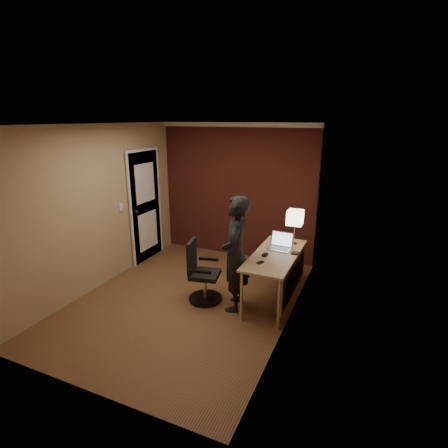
# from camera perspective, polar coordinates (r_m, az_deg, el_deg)

# --- Properties ---
(room) EXTENTS (4.00, 4.00, 4.00)m
(room) POSITION_cam_1_polar(r_m,az_deg,el_deg) (6.28, -1.60, 5.87)
(room) COLOR brown
(room) RESTS_ON ground
(desk) EXTENTS (0.60, 1.50, 0.73)m
(desk) POSITION_cam_1_polar(r_m,az_deg,el_deg) (5.05, 9.15, -6.30)
(desk) COLOR tan
(desk) RESTS_ON ground
(desk_lamp) EXTENTS (0.22, 0.22, 0.54)m
(desk_lamp) POSITION_cam_1_polar(r_m,az_deg,el_deg) (5.31, 11.52, 0.97)
(desk_lamp) COLOR silver
(desk_lamp) RESTS_ON desk
(laptop) EXTENTS (0.35, 0.28, 0.23)m
(laptop) POSITION_cam_1_polar(r_m,az_deg,el_deg) (5.22, 9.21, -3.25)
(laptop) COLOR silver
(laptop) RESTS_ON desk
(mouse) EXTENTS (0.07, 0.11, 0.03)m
(mouse) POSITION_cam_1_polar(r_m,az_deg,el_deg) (4.92, 6.71, -5.01)
(mouse) COLOR black
(mouse) RESTS_ON desk
(phone) EXTENTS (0.09, 0.13, 0.01)m
(phone) POSITION_cam_1_polar(r_m,az_deg,el_deg) (4.69, 5.96, -6.25)
(phone) COLOR black
(phone) RESTS_ON desk
(wallet) EXTENTS (0.10, 0.12, 0.02)m
(wallet) POSITION_cam_1_polar(r_m,az_deg,el_deg) (5.07, 11.49, -4.65)
(wallet) COLOR black
(wallet) RESTS_ON desk
(office_chair) EXTENTS (0.49, 0.55, 0.90)m
(office_chair) POSITION_cam_1_polar(r_m,az_deg,el_deg) (5.12, -3.75, -8.31)
(office_chair) COLOR black
(office_chair) RESTS_ON ground
(person) EXTENTS (0.50, 0.65, 1.61)m
(person) POSITION_cam_1_polar(r_m,az_deg,el_deg) (4.76, 1.89, -4.91)
(person) COLOR black
(person) RESTS_ON ground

